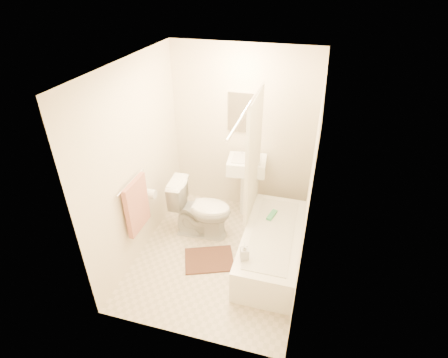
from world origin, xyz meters
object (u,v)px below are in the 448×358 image
(toilet, at_px, (201,209))
(bathtub, at_px, (272,246))
(sink, at_px, (246,185))
(soap_bottle, at_px, (244,252))
(bath_mat, at_px, (209,259))

(toilet, xyz_separation_m, bathtub, (1.01, -0.27, -0.18))
(bathtub, bearing_deg, sink, 121.35)
(sink, relative_size, soap_bottle, 5.02)
(sink, xyz_separation_m, soap_bottle, (0.28, -1.37, 0.03))
(bathtub, bearing_deg, soap_bottle, -115.02)
(soap_bottle, bearing_deg, bath_mat, 150.05)
(toilet, xyz_separation_m, soap_bottle, (0.77, -0.78, 0.14))
(toilet, relative_size, bathtub, 0.53)
(toilet, xyz_separation_m, sink, (0.48, 0.59, 0.11))
(bathtub, relative_size, soap_bottle, 7.67)
(sink, xyz_separation_m, bath_mat, (-0.22, -1.08, -0.50))
(sink, bearing_deg, bathtub, -64.95)
(sink, bearing_deg, toilet, -135.74)
(bathtub, bearing_deg, toilet, 165.00)
(bath_mat, bearing_deg, toilet, 117.91)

